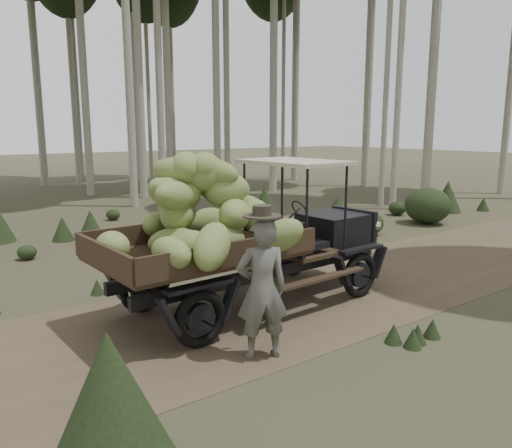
% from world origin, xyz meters
% --- Properties ---
extents(ground, '(120.00, 120.00, 0.00)m').
position_xyz_m(ground, '(0.00, 0.00, 0.00)').
color(ground, '#473D2B').
rests_on(ground, ground).
extents(dirt_track, '(70.00, 4.00, 0.01)m').
position_xyz_m(dirt_track, '(0.00, 0.00, 0.00)').
color(dirt_track, brown).
rests_on(dirt_track, ground).
extents(banana_truck, '(5.65, 2.99, 2.85)m').
position_xyz_m(banana_truck, '(-1.55, 0.14, 1.62)').
color(banana_truck, black).
rests_on(banana_truck, ground).
extents(farmer, '(0.83, 0.69, 2.12)m').
position_xyz_m(farmer, '(-2.04, -1.52, 1.00)').
color(farmer, '#585650').
rests_on(farmer, ground).
extents(undergrowth, '(22.90, 22.64, 1.38)m').
position_xyz_m(undergrowth, '(-0.09, -0.83, 0.54)').
color(undergrowth, '#233319').
rests_on(undergrowth, ground).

